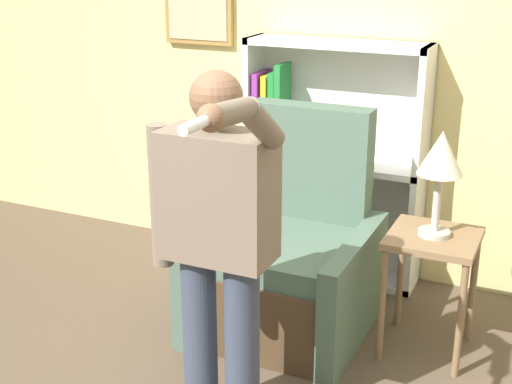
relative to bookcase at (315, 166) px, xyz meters
name	(u,v)px	position (x,y,z in m)	size (l,w,h in m)	color
wall_back	(345,53)	(0.12, 0.16, 0.69)	(8.00, 0.11, 2.80)	#DBCC84
bookcase	(315,166)	(0.00, 0.00, 0.00)	(1.12, 0.28, 1.50)	white
armchair	(289,264)	(0.13, -0.74, -0.34)	(0.90, 0.90, 1.20)	#4C3823
person_standing	(217,238)	(0.21, -1.72, 0.21)	(0.60, 0.78, 1.60)	#384256
side_table	(432,257)	(0.89, -0.69, -0.17)	(0.45, 0.45, 0.65)	#846647
table_lamp	(441,159)	(0.89, -0.69, 0.34)	(0.22, 0.22, 0.54)	#B7B2A8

